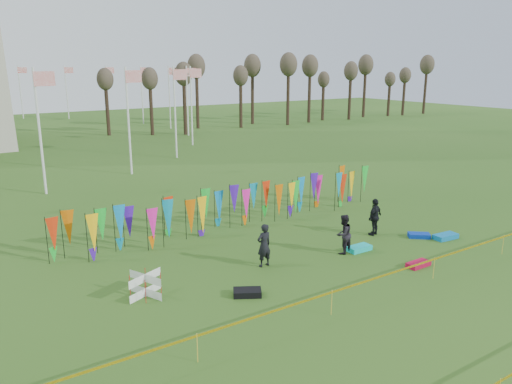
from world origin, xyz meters
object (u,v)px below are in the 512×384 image
person_mid (343,234)px  kite_bag_blue (419,235)px  person_right (375,217)px  kite_bag_teal (446,236)px  kite_bag_turquoise (359,248)px  kite_bag_red (418,264)px  kite_bag_black (247,293)px  box_kite (145,285)px  person_left (264,245)px

person_mid → kite_bag_blue: 4.63m
person_mid → person_right: bearing=-173.8°
kite_bag_teal → kite_bag_turquoise: bearing=166.1°
person_right → kite_bag_blue: (1.54, -1.49, -0.82)m
person_mid → kite_bag_teal: 5.67m
person_mid → person_right: person_right is taller
person_mid → kite_bag_red: (1.60, -2.85, -0.79)m
person_right → kite_bag_red: 4.16m
person_right → kite_bag_black: person_right is taller
person_right → kite_bag_turquoise: 2.58m
kite_bag_teal → person_mid: bearing=166.3°
kite_bag_turquoise → box_kite: bearing=174.5°
person_right → kite_bag_red: size_ratio=1.72×
person_mid → kite_bag_turquoise: person_mid is taller
box_kite → person_mid: (8.91, -0.75, 0.45)m
kite_bag_black → kite_bag_teal: size_ratio=0.83×
box_kite → person_mid: bearing=-4.8°
person_right → kite_bag_red: bearing=55.0°
kite_bag_teal → kite_bag_red: bearing=-158.5°
box_kite → person_mid: size_ratio=0.49×
person_mid → kite_bag_black: size_ratio=1.76×
box_kite → kite_bag_black: size_ratio=0.87×
person_right → kite_bag_teal: (2.47, -2.31, -0.81)m
person_left → person_right: bearing=179.6°
kite_bag_turquoise → person_left: bearing=168.9°
person_left → person_mid: 3.82m
person_left → box_kite: bearing=-3.0°
kite_bag_turquoise → person_mid: bearing=167.8°
kite_bag_blue → kite_bag_black: (-10.34, -0.71, 0.01)m
kite_bag_red → kite_bag_teal: (3.86, 1.52, 0.02)m
box_kite → kite_bag_teal: bearing=-8.2°
person_right → box_kite: bearing=-13.9°
kite_bag_turquoise → kite_bag_teal: 4.76m
person_mid → person_right: size_ratio=0.97×
kite_bag_blue → kite_bag_teal: bearing=-41.7°
box_kite → kite_bag_red: bearing=-18.9°
kite_bag_red → kite_bag_black: size_ratio=1.06×
person_right → kite_bag_red: (-1.39, -3.83, -0.83)m
person_mid → kite_bag_red: person_mid is taller
person_left → kite_bag_blue: person_left is taller
kite_bag_teal → person_right: bearing=136.9°
person_left → kite_bag_blue: bearing=169.0°
person_left → person_right: person_right is taller
person_left → kite_bag_teal: 9.47m
person_mid → box_kite: bearing=-16.8°
box_kite → person_right: person_right is taller
person_mid → kite_bag_teal: person_mid is taller
person_left → kite_bag_red: person_left is taller
kite_bag_turquoise → kite_bag_teal: bearing=-13.9°
person_mid → kite_bag_teal: (5.46, -1.33, -0.78)m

